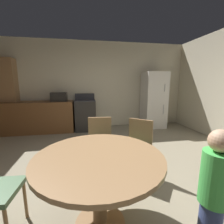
% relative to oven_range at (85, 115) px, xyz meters
% --- Properties ---
extents(ground_plane, '(14.00, 14.00, 0.00)m').
position_rel_oven_range_xyz_m(ground_plane, '(0.40, -2.65, -0.47)').
color(ground_plane, gray).
extents(wall_back, '(6.09, 0.12, 2.70)m').
position_rel_oven_range_xyz_m(wall_back, '(0.40, 0.40, 0.88)').
color(wall_back, beige).
rests_on(wall_back, ground).
extents(kitchen_counter, '(2.00, 0.60, 0.90)m').
position_rel_oven_range_xyz_m(kitchen_counter, '(-1.35, -0.00, -0.02)').
color(kitchen_counter, brown).
rests_on(kitchen_counter, ground).
extents(pantry_column, '(0.44, 0.36, 2.10)m').
position_rel_oven_range_xyz_m(pantry_column, '(-2.13, 0.18, 0.58)').
color(pantry_column, '#9E754C').
rests_on(pantry_column, ground).
extents(oven_range, '(0.60, 0.60, 1.10)m').
position_rel_oven_range_xyz_m(oven_range, '(0.00, 0.00, 0.00)').
color(oven_range, '#2D2B28').
rests_on(oven_range, ground).
extents(refrigerator, '(0.68, 0.68, 1.76)m').
position_rel_oven_range_xyz_m(refrigerator, '(2.18, -0.05, 0.41)').
color(refrigerator, white).
rests_on(refrigerator, ground).
extents(microwave, '(0.44, 0.32, 0.26)m').
position_rel_oven_range_xyz_m(microwave, '(-0.74, -0.00, 0.56)').
color(microwave, black).
rests_on(microwave, kitchen_counter).
extents(dining_table, '(1.20, 1.20, 0.76)m').
position_rel_oven_range_xyz_m(dining_table, '(0.10, -3.36, 0.14)').
color(dining_table, '#9E754C').
rests_on(dining_table, ground).
extents(chair_northeast, '(0.56, 0.56, 0.87)m').
position_rel_oven_range_xyz_m(chair_northeast, '(0.76, -2.58, 0.03)').
color(chair_northeast, '#9E754C').
rests_on(chair_northeast, ground).
extents(chair_north, '(0.44, 0.44, 0.87)m').
position_rel_oven_range_xyz_m(chair_north, '(0.21, -2.35, 0.03)').
color(chair_north, '#9E754C').
rests_on(chair_north, ground).
extents(person_child, '(0.30, 0.30, 1.09)m').
position_rel_oven_range_xyz_m(person_child, '(0.95, -3.79, 0.11)').
color(person_child, '#3D4C84').
rests_on(person_child, ground).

